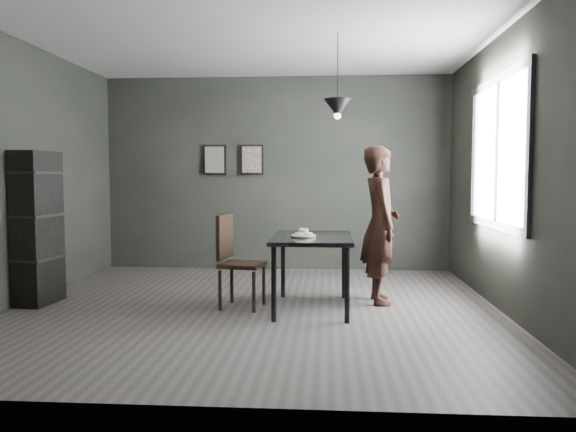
# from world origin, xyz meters

# --- Properties ---
(ground) EXTENTS (5.00, 5.00, 0.00)m
(ground) POSITION_xyz_m (0.00, 0.00, 0.00)
(ground) COLOR #342F2D
(ground) RESTS_ON ground
(back_wall) EXTENTS (5.00, 0.10, 2.80)m
(back_wall) POSITION_xyz_m (0.00, 2.50, 1.40)
(back_wall) COLOR black
(back_wall) RESTS_ON ground
(ceiling) EXTENTS (5.00, 5.00, 0.02)m
(ceiling) POSITION_xyz_m (0.00, 0.00, 2.80)
(ceiling) COLOR silver
(ceiling) RESTS_ON ground
(window_assembly) EXTENTS (0.04, 1.96, 1.56)m
(window_assembly) POSITION_xyz_m (2.47, 0.20, 1.60)
(window_assembly) COLOR white
(window_assembly) RESTS_ON ground
(cafe_table) EXTENTS (0.80, 1.20, 0.75)m
(cafe_table) POSITION_xyz_m (0.60, 0.00, 0.67)
(cafe_table) COLOR black
(cafe_table) RESTS_ON ground
(white_plate) EXTENTS (0.23, 0.23, 0.01)m
(white_plate) POSITION_xyz_m (0.51, -0.09, 0.76)
(white_plate) COLOR white
(white_plate) RESTS_ON cafe_table
(donut_pile) EXTENTS (0.18, 0.18, 0.08)m
(donut_pile) POSITION_xyz_m (0.51, -0.09, 0.79)
(donut_pile) COLOR beige
(donut_pile) RESTS_ON white_plate
(woman) EXTENTS (0.45, 0.65, 1.68)m
(woman) POSITION_xyz_m (1.32, 0.35, 0.84)
(woman) COLOR black
(woman) RESTS_ON ground
(wood_chair) EXTENTS (0.48, 0.48, 0.97)m
(wood_chair) POSITION_xyz_m (-0.20, 0.02, 0.55)
(wood_chair) COLOR black
(wood_chair) RESTS_ON ground
(shelf_unit) EXTENTS (0.35, 0.56, 1.62)m
(shelf_unit) POSITION_xyz_m (-2.32, 0.05, 0.81)
(shelf_unit) COLOR black
(shelf_unit) RESTS_ON ground
(pendant_lamp) EXTENTS (0.28, 0.28, 0.86)m
(pendant_lamp) POSITION_xyz_m (0.85, 0.10, 2.05)
(pendant_lamp) COLOR black
(pendant_lamp) RESTS_ON ground
(framed_print_left) EXTENTS (0.34, 0.04, 0.44)m
(framed_print_left) POSITION_xyz_m (-0.90, 2.47, 1.60)
(framed_print_left) COLOR black
(framed_print_left) RESTS_ON ground
(framed_print_right) EXTENTS (0.34, 0.04, 0.44)m
(framed_print_right) POSITION_xyz_m (-0.35, 2.47, 1.60)
(framed_print_right) COLOR black
(framed_print_right) RESTS_ON ground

